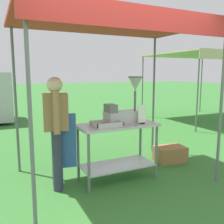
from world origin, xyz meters
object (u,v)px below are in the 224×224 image
donut_cart (118,140)px  supply_crate (170,154)px  stall_canopy (115,28)px  donut_tray (107,125)px  menu_sign (142,115)px  vendor (57,127)px  neighbour_tent (203,56)px  donut_fryer (125,108)px

donut_cart → supply_crate: donut_cart is taller
stall_canopy → supply_crate: 2.53m
donut_tray → donut_cart: bearing=17.5°
menu_sign → supply_crate: menu_sign is taller
vendor → stall_canopy: bearing=-2.0°
donut_tray → neighbour_tent: bearing=33.0°
donut_tray → supply_crate: (1.48, 0.37, -0.77)m
stall_canopy → supply_crate: stall_canopy is taller
menu_sign → supply_crate: bearing=25.4°
donut_cart → stall_canopy: bearing=90.0°
vendor → donut_fryer: bearing=-3.0°
menu_sign → donut_cart: bearing=158.3°
donut_fryer → supply_crate: 1.49m
donut_tray → menu_sign: bearing=-7.5°
donut_tray → donut_fryer: size_ratio=0.57×
menu_sign → donut_tray: bearing=172.5°
donut_fryer → menu_sign: 0.30m
vendor → donut_cart: bearing=-8.3°
stall_canopy → menu_sign: size_ratio=9.95×
donut_cart → supply_crate: 1.40m
donut_fryer → vendor: 1.10m
vendor → supply_crate: vendor is taller
donut_fryer → donut_tray: bearing=-159.2°
donut_tray → supply_crate: donut_tray is taller
donut_cart → supply_crate: size_ratio=2.04×
stall_canopy → neighbour_tent: stall_canopy is taller
supply_crate → neighbour_tent: neighbour_tent is taller
donut_tray → menu_sign: 0.57m
vendor → donut_tray: bearing=-15.7°
supply_crate → donut_tray: bearing=-166.1°
stall_canopy → vendor: bearing=178.0°
donut_fryer → menu_sign: donut_fryer is taller
donut_fryer → menu_sign: (0.18, -0.21, -0.10)m
stall_canopy → donut_cart: stall_canopy is taller
stall_canopy → donut_cart: (0.00, -0.10, -1.69)m
stall_canopy → donut_fryer: (0.17, -0.02, -1.20)m
donut_cart → vendor: (-0.91, 0.13, 0.27)m
vendor → neighbour_tent: neighbour_tent is taller
donut_tray → vendor: size_ratio=0.25×
stall_canopy → vendor: 1.69m
neighbour_tent → supply_crate: bearing=-141.1°
supply_crate → menu_sign: bearing=-154.6°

